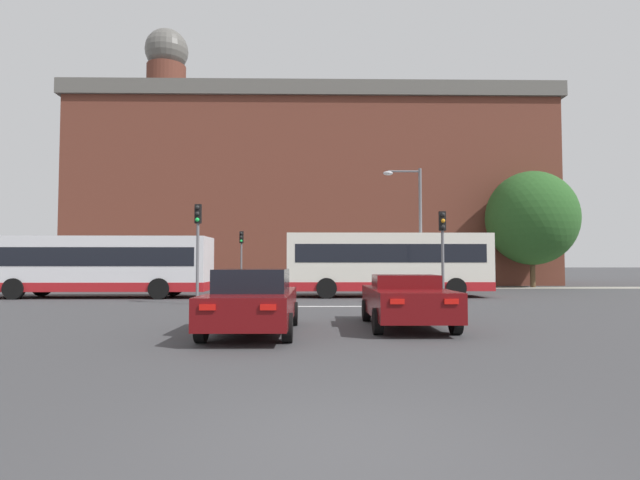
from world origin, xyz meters
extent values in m
plane|color=#3D3D3F|center=(0.00, 0.00, 0.00)|extent=(400.00, 400.00, 0.00)
cube|color=silver|center=(0.00, 15.17, 0.00)|extent=(7.90, 0.30, 0.01)
cube|color=gray|center=(0.00, 29.84, 0.01)|extent=(68.78, 2.50, 0.01)
cube|color=brown|center=(-0.25, 40.01, 7.28)|extent=(38.28, 14.15, 14.56)
cube|color=#5B5954|center=(-0.25, 40.01, 15.15)|extent=(39.05, 14.71, 1.18)
cube|color=brown|center=(-16.44, 39.46, 16.50)|extent=(0.90, 0.90, 1.52)
cube|color=brown|center=(-10.66, 42.07, 16.50)|extent=(0.90, 0.90, 1.52)
cube|color=brown|center=(-5.25, 43.13, 16.50)|extent=(0.90, 0.90, 1.52)
cube|color=brown|center=(-0.03, 43.42, 16.50)|extent=(0.90, 0.90, 1.52)
cube|color=brown|center=(5.13, 38.28, 16.50)|extent=(0.90, 0.90, 1.52)
cube|color=brown|center=(10.49, 39.62, 16.50)|extent=(0.90, 0.90, 1.52)
cube|color=brown|center=(15.70, 41.87, 16.50)|extent=(0.90, 0.90, 1.52)
cylinder|color=#5B2D22|center=(-13.53, 40.01, 17.66)|extent=(3.45, 3.45, 3.85)
sphere|color=#5B5954|center=(-13.53, 40.01, 21.02)|extent=(3.83, 3.83, 3.83)
cube|color=#600C0F|center=(-1.76, 7.67, 0.67)|extent=(1.96, 4.83, 0.69)
cube|color=black|center=(-1.76, 7.62, 1.29)|extent=(1.67, 2.18, 0.55)
cylinder|color=black|center=(-2.67, 9.17, 0.32)|extent=(0.22, 0.64, 0.64)
cylinder|color=black|center=(-0.82, 9.15, 0.32)|extent=(0.22, 0.64, 0.64)
cylinder|color=black|center=(-2.69, 6.18, 0.32)|extent=(0.22, 0.64, 0.64)
cylinder|color=black|center=(-0.84, 6.17, 0.32)|extent=(0.22, 0.64, 0.64)
cube|color=red|center=(-2.37, 5.25, 0.84)|extent=(0.32, 0.05, 0.12)
cube|color=red|center=(-1.18, 5.24, 0.84)|extent=(0.32, 0.05, 0.12)
cube|color=#600C0F|center=(2.20, 8.72, 0.68)|extent=(1.99, 4.51, 0.71)
cube|color=#600C0F|center=(2.20, 8.83, 1.21)|extent=(1.68, 1.37, 0.36)
cylinder|color=black|center=(1.29, 10.12, 0.32)|extent=(0.23, 0.64, 0.64)
cylinder|color=black|center=(3.15, 10.10, 0.32)|extent=(0.23, 0.64, 0.64)
cylinder|color=black|center=(1.26, 7.34, 0.32)|extent=(0.23, 0.64, 0.64)
cylinder|color=black|center=(3.12, 7.32, 0.32)|extent=(0.23, 0.64, 0.64)
cube|color=red|center=(1.58, 6.46, 0.86)|extent=(0.32, 0.05, 0.12)
cube|color=red|center=(2.78, 6.45, 0.86)|extent=(0.32, 0.05, 0.12)
cube|color=silver|center=(3.53, 20.78, 1.77)|extent=(10.14, 2.55, 2.85)
cube|color=#AD191E|center=(3.53, 20.78, 0.57)|extent=(10.16, 2.57, 0.44)
cube|color=black|center=(3.53, 20.78, 2.20)|extent=(9.33, 2.58, 0.90)
cylinder|color=black|center=(0.39, 19.56, 0.50)|extent=(1.00, 0.28, 1.00)
cylinder|color=black|center=(0.39, 22.01, 0.50)|extent=(1.00, 0.28, 1.00)
cylinder|color=black|center=(6.68, 19.56, 0.50)|extent=(1.00, 0.28, 1.00)
cylinder|color=black|center=(6.68, 22.01, 0.50)|extent=(1.00, 0.28, 1.00)
cube|color=silver|center=(-10.98, 20.42, 1.68)|extent=(11.00, 2.55, 2.67)
cube|color=#AD191E|center=(-10.98, 20.42, 0.57)|extent=(11.02, 2.57, 0.44)
cube|color=black|center=(-10.98, 20.42, 2.02)|extent=(10.12, 2.58, 0.90)
cylinder|color=black|center=(-14.39, 19.20, 0.50)|extent=(1.00, 0.28, 1.00)
cylinder|color=black|center=(-14.39, 21.64, 0.50)|extent=(1.00, 0.28, 1.00)
cylinder|color=black|center=(-7.56, 19.20, 0.50)|extent=(1.00, 0.28, 1.00)
cylinder|color=black|center=(-7.56, 21.64, 0.50)|extent=(1.00, 0.28, 1.00)
cylinder|color=slate|center=(5.08, 29.03, 1.42)|extent=(0.12, 0.12, 2.85)
cube|color=black|center=(5.08, 29.03, 3.25)|extent=(0.26, 0.20, 0.80)
sphere|color=red|center=(5.08, 28.90, 3.51)|extent=(0.17, 0.17, 0.17)
sphere|color=black|center=(5.08, 28.90, 3.25)|extent=(0.17, 0.17, 0.17)
sphere|color=black|center=(5.08, 28.90, 2.99)|extent=(0.17, 0.17, 0.17)
cylinder|color=slate|center=(-5.10, 29.20, 1.54)|extent=(0.12, 0.12, 3.07)
cube|color=black|center=(-5.10, 29.20, 3.47)|extent=(0.26, 0.20, 0.80)
sphere|color=black|center=(-5.10, 29.07, 3.73)|extent=(0.17, 0.17, 0.17)
sphere|color=black|center=(-5.10, 29.07, 3.47)|extent=(0.17, 0.17, 0.17)
sphere|color=#1ED14C|center=(-5.10, 29.07, 3.22)|extent=(0.17, 0.17, 0.17)
cylinder|color=slate|center=(5.09, 15.88, 1.53)|extent=(0.12, 0.12, 3.05)
cube|color=black|center=(5.09, 15.88, 3.45)|extent=(0.26, 0.20, 0.80)
sphere|color=black|center=(5.09, 15.75, 3.71)|extent=(0.17, 0.17, 0.17)
sphere|color=orange|center=(5.09, 15.75, 3.45)|extent=(0.17, 0.17, 0.17)
sphere|color=black|center=(5.09, 15.75, 3.20)|extent=(0.17, 0.17, 0.17)
cylinder|color=slate|center=(-5.07, 16.17, 1.68)|extent=(0.12, 0.12, 3.37)
cube|color=black|center=(-5.07, 16.17, 3.77)|extent=(0.26, 0.20, 0.80)
sphere|color=black|center=(-5.07, 16.04, 4.02)|extent=(0.17, 0.17, 0.17)
sphere|color=black|center=(-5.07, 16.04, 3.77)|extent=(0.17, 0.17, 0.17)
sphere|color=#1ED14C|center=(-5.07, 16.04, 3.51)|extent=(0.17, 0.17, 0.17)
cylinder|color=slate|center=(5.24, 20.72, 3.29)|extent=(0.16, 0.16, 6.58)
cylinder|color=slate|center=(4.41, 20.72, 6.43)|extent=(1.65, 0.10, 0.10)
ellipsoid|color=#B2B2B7|center=(3.59, 20.72, 6.33)|extent=(0.50, 0.36, 0.22)
cylinder|color=black|center=(0.11, 29.60, 0.39)|extent=(0.13, 0.13, 0.78)
cylinder|color=black|center=(0.17, 29.76, 0.39)|extent=(0.13, 0.13, 0.78)
cube|color=#336B38|center=(0.14, 29.68, 1.08)|extent=(0.33, 0.45, 0.61)
sphere|color=tan|center=(0.14, 29.68, 1.51)|extent=(0.23, 0.23, 0.23)
cylinder|color=#4C3823|center=(15.44, 30.74, 1.12)|extent=(0.36, 0.36, 2.23)
ellipsoid|color=#285623|center=(15.44, 30.74, 4.95)|extent=(6.40, 6.40, 6.72)
cylinder|color=#4C3823|center=(15.84, 33.67, 1.16)|extent=(0.36, 0.36, 2.33)
ellipsoid|color=#33662D|center=(15.84, 33.67, 4.41)|extent=(4.91, 4.91, 5.16)
camera|label=1|loc=(-0.32, -4.61, 1.70)|focal=28.00mm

